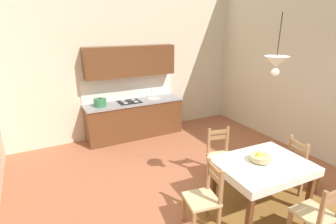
# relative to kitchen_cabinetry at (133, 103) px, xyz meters

# --- Properties ---
(ground_plane) EXTENTS (6.38, 6.90, 0.10)m
(ground_plane) POSITION_rel_kitchen_cabinetry_xyz_m (0.05, -2.88, -0.91)
(ground_plane) COLOR #A86042
(wall_back) EXTENTS (6.38, 0.12, 4.21)m
(wall_back) POSITION_rel_kitchen_cabinetry_xyz_m (0.05, 0.33, 1.25)
(wall_back) COLOR beige
(wall_back) RESTS_ON ground_plane
(wall_right) EXTENTS (0.12, 6.90, 4.21)m
(wall_right) POSITION_rel_kitchen_cabinetry_xyz_m (3.00, -2.88, 1.25)
(wall_right) COLOR beige
(wall_right) RESTS_ON ground_plane
(area_rug) EXTENTS (2.10, 1.60, 0.01)m
(area_rug) POSITION_rel_kitchen_cabinetry_xyz_m (0.70, -3.57, -0.85)
(area_rug) COLOR olive
(area_rug) RESTS_ON ground_plane
(kitchen_cabinetry) EXTENTS (2.38, 0.63, 2.20)m
(kitchen_cabinetry) POSITION_rel_kitchen_cabinetry_xyz_m (0.00, 0.00, 0.00)
(kitchen_cabinetry) COLOR brown
(kitchen_cabinetry) RESTS_ON ground_plane
(dining_table) EXTENTS (1.36, 1.06, 0.75)m
(dining_table) POSITION_rel_kitchen_cabinetry_xyz_m (0.70, -3.47, -0.23)
(dining_table) COLOR brown
(dining_table) RESTS_ON ground_plane
(dining_chair_kitchen_side) EXTENTS (0.50, 0.50, 0.93)m
(dining_chair_kitchen_side) POSITION_rel_kitchen_cabinetry_xyz_m (0.67, -2.55, -0.41)
(dining_chair_kitchen_side) COLOR #D1BC89
(dining_chair_kitchen_side) RESTS_ON ground_plane
(dining_chair_tv_side) EXTENTS (0.49, 0.49, 0.93)m
(dining_chair_tv_side) POSITION_rel_kitchen_cabinetry_xyz_m (-0.29, -3.41, -0.41)
(dining_chair_tv_side) COLOR #D1BC89
(dining_chair_tv_side) RESTS_ON ground_plane
(dining_chair_window_side) EXTENTS (0.50, 0.50, 0.93)m
(dining_chair_window_side) POSITION_rel_kitchen_cabinetry_xyz_m (1.65, -3.46, -0.41)
(dining_chair_window_side) COLOR #D1BC89
(dining_chair_window_side) RESTS_ON ground_plane
(dining_chair_camera_side) EXTENTS (0.43, 0.43, 0.93)m
(dining_chair_camera_side) POSITION_rel_kitchen_cabinetry_xyz_m (0.74, -4.34, -0.41)
(dining_chair_camera_side) COLOR #D1BC89
(dining_chair_camera_side) RESTS_ON ground_plane
(fruit_bowl) EXTENTS (0.30, 0.30, 0.12)m
(fruit_bowl) POSITION_rel_kitchen_cabinetry_xyz_m (0.68, -3.42, -0.04)
(fruit_bowl) COLOR tan
(fruit_bowl) RESTS_ON dining_table
(pendant_lamp) EXTENTS (0.32, 0.32, 0.81)m
(pendant_lamp) POSITION_rel_kitchen_cabinetry_xyz_m (0.76, -3.42, 1.34)
(pendant_lamp) COLOR black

